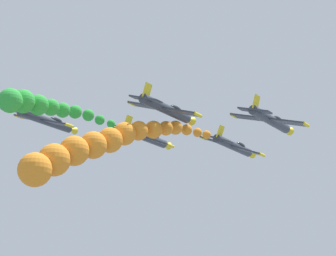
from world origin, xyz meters
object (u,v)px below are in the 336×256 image
(airplane_lead, at_px, (234,146))
(airplane_right_inner, at_px, (271,120))
(airplane_left_inner, at_px, (145,137))
(airplane_left_outer, at_px, (167,109))
(airplane_right_outer, at_px, (47,121))

(airplane_lead, distance_m, airplane_right_inner, 11.83)
(airplane_left_inner, xyz_separation_m, airplane_left_outer, (8.64, -8.11, 0.05))
(airplane_right_inner, height_order, airplane_right_outer, airplane_right_outer)
(airplane_left_inner, distance_m, airplane_left_outer, 11.85)
(airplane_lead, xyz_separation_m, airplane_left_inner, (-8.65, -7.92, 0.74))
(airplane_lead, bearing_deg, airplane_right_inner, -41.30)
(airplane_lead, bearing_deg, airplane_right_outer, -139.38)
(airplane_left_inner, distance_m, airplane_right_outer, 12.83)
(airplane_right_inner, relative_size, airplane_right_outer, 1.00)
(airplane_left_outer, bearing_deg, airplane_right_outer, 179.60)
(airplane_left_inner, height_order, airplane_right_inner, airplane_left_inner)
(airplane_left_outer, xyz_separation_m, airplane_right_outer, (-18.52, 0.13, 1.73))
(airplane_left_inner, relative_size, airplane_right_inner, 1.00)
(airplane_lead, xyz_separation_m, airplane_right_inner, (8.89, -7.81, 0.12))
(airplane_right_inner, bearing_deg, airplane_lead, 138.70)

